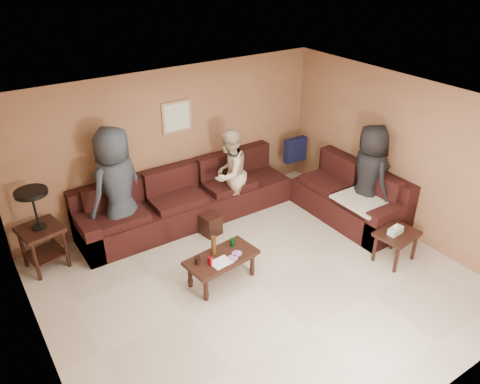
{
  "coord_description": "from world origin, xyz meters",
  "views": [
    {
      "loc": [
        -3.06,
        -4.12,
        4.25
      ],
      "look_at": [
        0.25,
        0.85,
        1.0
      ],
      "focal_mm": 35.0,
      "sensor_mm": 36.0,
      "label": 1
    }
  ],
  "objects_px": {
    "end_table_left": "(40,228)",
    "side_table_right": "(396,236)",
    "sectional_sofa": "(246,203)",
    "waste_bin": "(210,224)",
    "coffee_table": "(221,260)",
    "person_middle": "(229,174)",
    "person_left": "(117,188)",
    "person_right": "(369,176)"
  },
  "relations": [
    {
      "from": "sectional_sofa",
      "to": "person_middle",
      "type": "relative_size",
      "value": 2.99
    },
    {
      "from": "sectional_sofa",
      "to": "side_table_right",
      "type": "xyz_separation_m",
      "value": [
        1.18,
        -2.18,
        0.09
      ]
    },
    {
      "from": "sectional_sofa",
      "to": "coffee_table",
      "type": "height_order",
      "value": "sectional_sofa"
    },
    {
      "from": "side_table_right",
      "to": "person_left",
      "type": "relative_size",
      "value": 0.33
    },
    {
      "from": "person_right",
      "to": "person_left",
      "type": "bearing_deg",
      "value": 75.88
    },
    {
      "from": "coffee_table",
      "to": "waste_bin",
      "type": "xyz_separation_m",
      "value": [
        0.48,
        1.11,
        -0.19
      ]
    },
    {
      "from": "person_middle",
      "to": "person_right",
      "type": "distance_m",
      "value": 2.27
    },
    {
      "from": "side_table_right",
      "to": "waste_bin",
      "type": "height_order",
      "value": "side_table_right"
    },
    {
      "from": "person_left",
      "to": "person_middle",
      "type": "relative_size",
      "value": 1.24
    },
    {
      "from": "sectional_sofa",
      "to": "person_left",
      "type": "bearing_deg",
      "value": 165.66
    },
    {
      "from": "coffee_table",
      "to": "side_table_right",
      "type": "relative_size",
      "value": 1.63
    },
    {
      "from": "waste_bin",
      "to": "person_middle",
      "type": "distance_m",
      "value": 0.92
    },
    {
      "from": "side_table_right",
      "to": "end_table_left",
      "type": "bearing_deg",
      "value": 148.05
    },
    {
      "from": "coffee_table",
      "to": "waste_bin",
      "type": "relative_size",
      "value": 3.05
    },
    {
      "from": "person_right",
      "to": "coffee_table",
      "type": "bearing_deg",
      "value": 100.82
    },
    {
      "from": "sectional_sofa",
      "to": "person_left",
      "type": "distance_m",
      "value": 2.15
    },
    {
      "from": "end_table_left",
      "to": "person_left",
      "type": "relative_size",
      "value": 0.66
    },
    {
      "from": "sectional_sofa",
      "to": "side_table_right",
      "type": "distance_m",
      "value": 2.47
    },
    {
      "from": "side_table_right",
      "to": "person_middle",
      "type": "bearing_deg",
      "value": 117.76
    },
    {
      "from": "end_table_left",
      "to": "side_table_right",
      "type": "height_order",
      "value": "end_table_left"
    },
    {
      "from": "side_table_right",
      "to": "person_middle",
      "type": "relative_size",
      "value": 0.41
    },
    {
      "from": "end_table_left",
      "to": "waste_bin",
      "type": "xyz_separation_m",
      "value": [
        2.43,
        -0.58,
        -0.49
      ]
    },
    {
      "from": "person_right",
      "to": "waste_bin",
      "type": "bearing_deg",
      "value": 75.12
    },
    {
      "from": "end_table_left",
      "to": "side_table_right",
      "type": "bearing_deg",
      "value": -31.95
    },
    {
      "from": "side_table_right",
      "to": "waste_bin",
      "type": "bearing_deg",
      "value": 131.85
    },
    {
      "from": "sectional_sofa",
      "to": "person_left",
      "type": "xyz_separation_m",
      "value": [
        -1.99,
        0.51,
        0.64
      ]
    },
    {
      "from": "end_table_left",
      "to": "person_middle",
      "type": "xyz_separation_m",
      "value": [
        3.03,
        -0.22,
        0.12
      ]
    },
    {
      "from": "coffee_table",
      "to": "side_table_right",
      "type": "xyz_separation_m",
      "value": [
        2.38,
        -1.01,
        0.06
      ]
    },
    {
      "from": "side_table_right",
      "to": "waste_bin",
      "type": "distance_m",
      "value": 2.86
    },
    {
      "from": "waste_bin",
      "to": "person_middle",
      "type": "relative_size",
      "value": 0.22
    },
    {
      "from": "coffee_table",
      "to": "waste_bin",
      "type": "bearing_deg",
      "value": 66.67
    },
    {
      "from": "coffee_table",
      "to": "person_middle",
      "type": "xyz_separation_m",
      "value": [
        1.08,
        1.47,
        0.42
      ]
    },
    {
      "from": "sectional_sofa",
      "to": "side_table_right",
      "type": "height_order",
      "value": "sectional_sofa"
    },
    {
      "from": "person_middle",
      "to": "person_right",
      "type": "height_order",
      "value": "person_right"
    },
    {
      "from": "person_left",
      "to": "waste_bin",
      "type": "bearing_deg",
      "value": 132.28
    },
    {
      "from": "sectional_sofa",
      "to": "person_right",
      "type": "height_order",
      "value": "person_right"
    },
    {
      "from": "coffee_table",
      "to": "person_middle",
      "type": "distance_m",
      "value": 1.87
    },
    {
      "from": "sectional_sofa",
      "to": "waste_bin",
      "type": "xyz_separation_m",
      "value": [
        -0.73,
        -0.05,
        -0.15
      ]
    },
    {
      "from": "sectional_sofa",
      "to": "coffee_table",
      "type": "relative_size",
      "value": 4.42
    },
    {
      "from": "coffee_table",
      "to": "waste_bin",
      "type": "height_order",
      "value": "coffee_table"
    },
    {
      "from": "person_left",
      "to": "person_right",
      "type": "height_order",
      "value": "person_left"
    },
    {
      "from": "side_table_right",
      "to": "person_right",
      "type": "distance_m",
      "value": 1.17
    }
  ]
}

